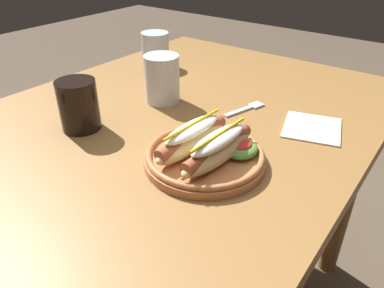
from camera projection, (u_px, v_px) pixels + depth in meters
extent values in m
cube|color=olive|center=(149.00, 138.00, 0.81)|extent=(1.33, 0.85, 0.04)
cylinder|color=olive|center=(346.00, 194.00, 1.22)|extent=(0.06, 0.06, 0.70)
cylinder|color=olive|center=(188.00, 135.00, 1.57)|extent=(0.06, 0.06, 0.70)
cylinder|color=#B77042|center=(205.00, 159.00, 0.69)|extent=(0.23, 0.23, 0.02)
torus|color=#B77042|center=(205.00, 154.00, 0.68)|extent=(0.22, 0.22, 0.01)
ellipsoid|color=#E0C184|center=(218.00, 152.00, 0.66)|extent=(0.20, 0.06, 0.04)
cylinder|color=#9E4C33|center=(218.00, 148.00, 0.65)|extent=(0.18, 0.03, 0.03)
ellipsoid|color=silver|center=(218.00, 139.00, 0.64)|extent=(0.15, 0.05, 0.02)
cylinder|color=yellow|center=(219.00, 134.00, 0.64)|extent=(0.16, 0.01, 0.01)
ellipsoid|color=#E0C184|center=(192.00, 141.00, 0.69)|extent=(0.20, 0.06, 0.04)
cylinder|color=#9E4C33|center=(192.00, 137.00, 0.69)|extent=(0.18, 0.03, 0.03)
ellipsoid|color=silver|center=(192.00, 129.00, 0.68)|extent=(0.15, 0.05, 0.02)
cylinder|color=yellow|center=(192.00, 124.00, 0.67)|extent=(0.16, 0.01, 0.01)
ellipsoid|color=#5B9942|center=(242.00, 149.00, 0.68)|extent=(0.07, 0.06, 0.02)
ellipsoid|color=red|center=(242.00, 145.00, 0.68)|extent=(0.04, 0.03, 0.01)
cube|color=silver|center=(238.00, 112.00, 0.88)|extent=(0.08, 0.04, 0.00)
cube|color=silver|center=(256.00, 105.00, 0.91)|extent=(0.04, 0.04, 0.00)
cylinder|color=black|center=(79.00, 105.00, 0.78)|extent=(0.08, 0.08, 0.11)
cylinder|color=silver|center=(156.00, 49.00, 1.15)|extent=(0.09, 0.09, 0.10)
cylinder|color=silver|center=(162.00, 79.00, 0.91)|extent=(0.09, 0.09, 0.12)
cube|color=white|center=(312.00, 128.00, 0.81)|extent=(0.16, 0.15, 0.00)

